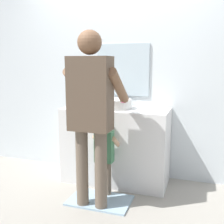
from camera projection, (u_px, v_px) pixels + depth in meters
name	position (u px, v px, depth m)	size (l,w,h in m)	color
ground_plane	(108.00, 191.00, 3.10)	(14.00, 14.00, 0.00)	#9E998E
back_wall	(124.00, 68.00, 3.44)	(4.40, 0.10, 2.70)	silver
vanity_cabinet	(116.00, 145.00, 3.30)	(1.23, 0.54, 0.90)	white
sink_basin	(116.00, 104.00, 3.19)	(0.38, 0.38, 0.11)	silver
faucet	(121.00, 99.00, 3.40)	(0.18, 0.14, 0.18)	#B7BABF
toothbrush_cup	(91.00, 103.00, 3.30)	(0.07, 0.07, 0.21)	#4C8EB2
bath_mat	(100.00, 200.00, 2.86)	(0.64, 0.40, 0.02)	#99B7CC
child_toddler	(104.00, 151.00, 2.91)	(0.26, 0.26, 0.84)	#6B5B4C
adult_parent	(91.00, 105.00, 2.59)	(0.53, 0.56, 1.71)	#6B5B4C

